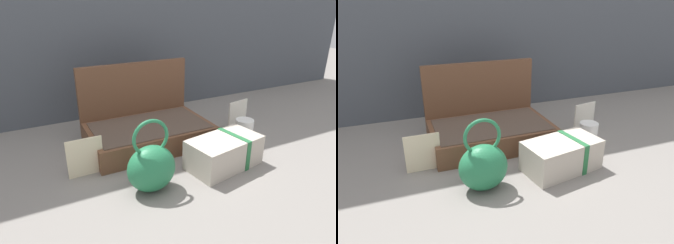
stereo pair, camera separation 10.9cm
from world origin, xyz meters
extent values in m
plane|color=slate|center=(0.00, 0.00, 0.00)|extent=(6.00, 6.00, 0.00)
cube|color=brown|center=(-0.01, 0.14, 0.04)|extent=(0.49, 0.30, 0.09)
cube|color=#4C3D33|center=(-0.01, 0.14, 0.09)|extent=(0.45, 0.27, 0.00)
cube|color=brown|center=(-0.01, 0.30, 0.16)|extent=(0.49, 0.02, 0.32)
ellipsoid|color=#237247|center=(-0.14, -0.16, 0.08)|extent=(0.16, 0.12, 0.15)
torus|color=#237247|center=(-0.14, -0.16, 0.18)|extent=(0.12, 0.01, 0.12)
cube|color=#B2A899|center=(0.16, -0.14, 0.06)|extent=(0.29, 0.19, 0.11)
cube|color=#236638|center=(0.20, -0.14, 0.06)|extent=(0.04, 0.15, 0.12)
cylinder|color=white|center=(0.36, -0.01, 0.05)|extent=(0.08, 0.08, 0.09)
torus|color=white|center=(0.32, -0.01, 0.05)|extent=(0.07, 0.01, 0.07)
cube|color=beige|center=(-0.30, 0.02, 0.07)|extent=(0.12, 0.01, 0.14)
cube|color=silver|center=(0.42, 0.11, 0.07)|extent=(0.12, 0.03, 0.13)
camera|label=1|loc=(-0.46, -0.92, 0.58)|focal=32.37mm
camera|label=2|loc=(-0.36, -0.96, 0.58)|focal=32.37mm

